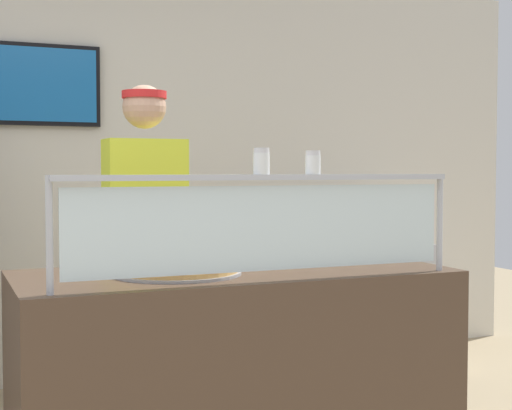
# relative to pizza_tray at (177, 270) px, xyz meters

# --- Properties ---
(shop_rear_unit) EXTENTS (6.12, 0.13, 2.70)m
(shop_rear_unit) POSITION_rel_pizza_tray_xyz_m (0.24, 2.09, 0.39)
(shop_rear_unit) COLOR silver
(shop_rear_unit) RESTS_ON ground
(serving_counter) EXTENTS (1.72, 0.75, 0.95)m
(serving_counter) POSITION_rel_pizza_tray_xyz_m (0.24, 0.02, -0.49)
(serving_counter) COLOR #4C3828
(serving_counter) RESTS_ON ground
(sneeze_guard) EXTENTS (1.54, 0.06, 0.39)m
(sneeze_guard) POSITION_rel_pizza_tray_xyz_m (0.24, -0.30, 0.23)
(sneeze_guard) COLOR #B2B5BC
(sneeze_guard) RESTS_ON serving_counter
(pizza_tray) EXTENTS (0.50, 0.50, 0.04)m
(pizza_tray) POSITION_rel_pizza_tray_xyz_m (0.00, 0.00, 0.00)
(pizza_tray) COLOR #9EA0A8
(pizza_tray) RESTS_ON serving_counter
(pizza_server) EXTENTS (0.12, 0.29, 0.01)m
(pizza_server) POSITION_rel_pizza_tray_xyz_m (-0.01, -0.02, 0.02)
(pizza_server) COLOR #ADAFB7
(pizza_server) RESTS_ON pizza_tray
(parmesan_shaker) EXTENTS (0.06, 0.06, 0.10)m
(parmesan_shaker) POSITION_rel_pizza_tray_xyz_m (0.23, -0.30, 0.41)
(parmesan_shaker) COLOR white
(parmesan_shaker) RESTS_ON sneeze_guard
(pepper_flake_shaker) EXTENTS (0.06, 0.06, 0.09)m
(pepper_flake_shaker) POSITION_rel_pizza_tray_xyz_m (0.43, -0.30, 0.41)
(pepper_flake_shaker) COLOR white
(pepper_flake_shaker) RESTS_ON sneeze_guard
(worker_figure) EXTENTS (0.41, 0.50, 1.76)m
(worker_figure) POSITION_rel_pizza_tray_xyz_m (0.08, 0.77, 0.04)
(worker_figure) COLOR #23232D
(worker_figure) RESTS_ON ground
(prep_shelf) EXTENTS (0.70, 0.55, 0.86)m
(prep_shelf) POSITION_rel_pizza_tray_xyz_m (1.84, 1.60, -0.54)
(prep_shelf) COLOR #B7BABF
(prep_shelf) RESTS_ON ground
(pizza_box_stack) EXTENTS (0.44, 0.44, 0.13)m
(pizza_box_stack) POSITION_rel_pizza_tray_xyz_m (1.85, 1.60, -0.04)
(pizza_box_stack) COLOR silver
(pizza_box_stack) RESTS_ON prep_shelf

